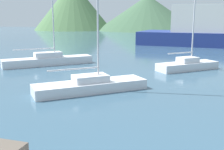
# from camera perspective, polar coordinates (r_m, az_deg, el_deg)

# --- Properties ---
(sailboat_inner) EXTENTS (6.89, 5.87, 10.82)m
(sailboat_inner) POSITION_cam_1_polar(r_m,az_deg,el_deg) (17.93, -4.37, -1.89)
(sailboat_inner) COLOR silver
(sailboat_inner) RESTS_ON ground_plane
(sailboat_middle) EXTENTS (5.61, 4.95, 9.91)m
(sailboat_middle) POSITION_cam_1_polar(r_m,az_deg,el_deg) (26.07, 15.08, 2.10)
(sailboat_middle) COLOR silver
(sailboat_middle) RESTS_ON ground_plane
(sailboat_outer) EXTENTS (7.77, 6.84, 7.12)m
(sailboat_outer) POSITION_cam_1_polar(r_m,az_deg,el_deg) (28.40, -12.81, 2.96)
(sailboat_outer) COLOR silver
(sailboat_outer) RESTS_ON ground_plane
(hill_west) EXTENTS (28.53, 28.53, 17.44)m
(hill_west) POSITION_cam_1_polar(r_m,az_deg,el_deg) (106.89, -7.93, 13.79)
(hill_west) COLOR #476B42
(hill_west) RESTS_ON ground_plane
(hill_central) EXTENTS (36.29, 36.29, 12.14)m
(hill_central) POSITION_cam_1_polar(r_m,az_deg,el_deg) (102.77, 7.22, 12.42)
(hill_central) COLOR #38563D
(hill_central) RESTS_ON ground_plane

